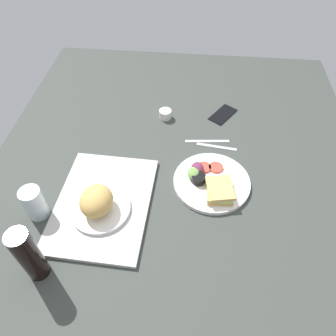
{
  "coord_description": "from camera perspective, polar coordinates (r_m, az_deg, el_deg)",
  "views": [
    {
      "loc": [
        -78.17,
        -4.84,
        95.4
      ],
      "look_at": [
        2.0,
        3.0,
        4.0
      ],
      "focal_mm": 34.17,
      "sensor_mm": 36.0,
      "label": 1
    }
  ],
  "objects": [
    {
      "name": "espresso_cup",
      "position": [
        1.48,
        -0.47,
        9.59
      ],
      "size": [
        5.6,
        5.6,
        4.0
      ],
      "primitive_type": "cylinder",
      "color": "silver",
      "rests_on": "ground_plane"
    },
    {
      "name": "bread_plate_near",
      "position": [
        1.12,
        -12.43,
        -6.18
      ],
      "size": [
        21.01,
        21.01,
        10.28
      ],
      "color": "white",
      "rests_on": "serving_tray"
    },
    {
      "name": "ground_plane",
      "position": [
        1.25,
        1.28,
        -2.46
      ],
      "size": [
        190.0,
        150.0,
        3.0
      ],
      "primitive_type": "cube",
      "color": "#383D38"
    },
    {
      "name": "plate_with_salad",
      "position": [
        1.22,
        7.64,
        -2.46
      ],
      "size": [
        29.11,
        29.11,
        5.4
      ],
      "color": "white",
      "rests_on": "ground_plane"
    },
    {
      "name": "drinking_glass",
      "position": [
        1.18,
        -22.72,
        -5.8
      ],
      "size": [
        7.18,
        7.18,
        12.63
      ],
      "primitive_type": "cylinder",
      "color": "silver",
      "rests_on": "ground_plane"
    },
    {
      "name": "cell_phone",
      "position": [
        1.53,
        9.76,
        9.44
      ],
      "size": [
        15.96,
        14.03,
        0.8
      ],
      "primitive_type": "cube",
      "rotation": [
        0.0,
        0.0,
        -0.59
      ],
      "color": "black",
      "rests_on": "ground_plane"
    },
    {
      "name": "serving_tray",
      "position": [
        1.18,
        -11.47,
        -6.19
      ],
      "size": [
        46.1,
        34.51,
        1.6
      ],
      "primitive_type": "cube",
      "rotation": [
        0.0,
        0.0,
        -0.03
      ],
      "color": "#B2B2AD",
      "rests_on": "ground_plane"
    },
    {
      "name": "soda_bottle",
      "position": [
        1.02,
        -23.59,
        -14.07
      ],
      "size": [
        6.4,
        6.4,
        21.88
      ],
      "primitive_type": "cylinder",
      "color": "black",
      "rests_on": "ground_plane"
    },
    {
      "name": "knife",
      "position": [
        1.39,
        7.01,
        4.81
      ],
      "size": [
        3.3,
        19.04,
        0.5
      ],
      "primitive_type": "cube",
      "rotation": [
        0.0,
        0.0,
        1.67
      ],
      "color": "#B7B7BC",
      "rests_on": "ground_plane"
    },
    {
      "name": "fork",
      "position": [
        1.37,
        8.67,
        3.81
      ],
      "size": [
        3.48,
        17.04,
        0.5
      ],
      "primitive_type": "cube",
      "rotation": [
        0.0,
        0.0,
        1.45
      ],
      "color": "#B7B7BC",
      "rests_on": "ground_plane"
    }
  ]
}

